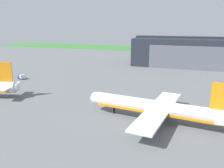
{
  "coord_description": "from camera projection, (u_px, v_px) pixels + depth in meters",
  "views": [
    {
      "loc": [
        13.68,
        -67.63,
        26.31
      ],
      "look_at": [
        -15.18,
        12.12,
        4.31
      ],
      "focal_mm": 37.3,
      "sensor_mm": 36.0,
      "label": 1
    }
  ],
  "objects": [
    {
      "name": "airliner_near_left",
      "position": [
        156.0,
        108.0,
        64.06
      ],
      "size": [
        41.11,
        33.4,
        12.7
      ],
      "color": "silver",
      "rests_on": "ground_plane"
    },
    {
      "name": "ground_plane",
      "position": [
        144.0,
        111.0,
        72.67
      ],
      "size": [
        440.0,
        440.0,
        0.0
      ],
      "primitive_type": "plane",
      "color": "slate"
    },
    {
      "name": "maintenance_hangar",
      "position": [
        214.0,
        53.0,
        144.6
      ],
      "size": [
        98.67,
        31.73,
        18.6
      ],
      "color": "#232833",
      "rests_on": "ground_plane"
    },
    {
      "name": "grass_field_strip",
      "position": [
        182.0,
        50.0,
        241.07
      ],
      "size": [
        440.0,
        56.0,
        0.08
      ],
      "primitive_type": "cube",
      "color": "#3B7C36",
      "rests_on": "ground_plane"
    },
    {
      "name": "ops_van",
      "position": [
        21.0,
        77.0,
        114.15
      ],
      "size": [
        5.41,
        4.27,
        2.3
      ],
      "color": "silver",
      "rests_on": "ground_plane"
    }
  ]
}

